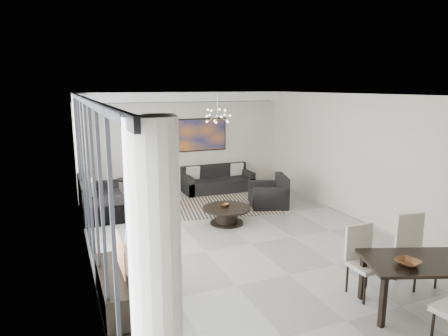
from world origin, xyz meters
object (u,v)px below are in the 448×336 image
coffee_table (227,214)px  tv_console (116,289)px  sofa_main (217,182)px  dining_table (432,266)px  television (126,248)px

coffee_table → tv_console: 3.81m
sofa_main → dining_table: 7.18m
sofa_main → television: 6.44m
tv_console → coffee_table: bearing=42.9°
television → dining_table: bearing=-104.6°
television → dining_table: size_ratio=0.59×
sofa_main → tv_console: sofa_main is taller
television → dining_table: 4.21m
coffee_table → television: bearing=-135.5°
coffee_table → television: 3.74m
tv_console → dining_table: size_ratio=0.80×
television → dining_table: television is taller
coffee_table → dining_table: (1.17, -4.39, 0.44)m
television → coffee_table: bearing=-34.7°
sofa_main → dining_table: sofa_main is taller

